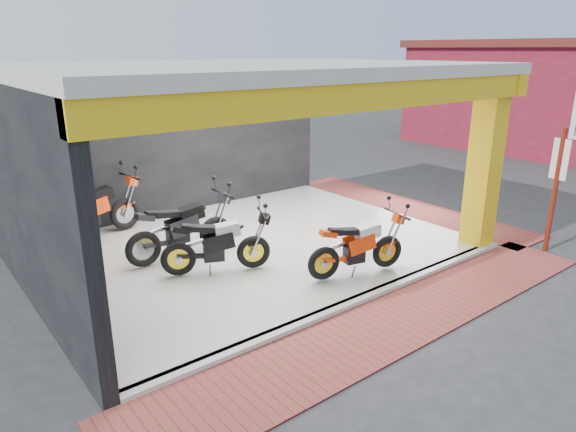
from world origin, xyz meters
The scene contains 16 objects.
ground centered at (0.00, 0.00, 0.00)m, with size 80.00×80.00×0.00m, color #2D2D30.
showroom_floor centered at (0.00, 2.00, 0.05)m, with size 8.00×6.00×0.10m, color white.
showroom_ceiling centered at (0.00, 2.00, 3.60)m, with size 8.40×6.40×0.20m, color beige.
back_wall centered at (0.00, 5.10, 1.75)m, with size 8.20×0.20×3.50m, color black.
left_wall centered at (-4.10, 2.00, 1.75)m, with size 0.20×6.20×3.50m, color black.
corner_column centered at (3.75, -0.75, 1.75)m, with size 0.50×0.50×3.50m, color yellow.
header_beam_front centered at (0.00, -1.00, 3.30)m, with size 8.40×0.30×0.40m, color yellow.
header_beam_right centered at (4.00, 2.00, 3.30)m, with size 0.30×6.40×0.40m, color yellow.
floor_kerb centered at (0.00, -1.02, 0.05)m, with size 8.00×0.20×0.10m, color white.
paver_front centered at (0.00, -1.80, 0.01)m, with size 9.00×1.40×0.03m, color maroon.
paver_right centered at (4.80, 2.00, 0.01)m, with size 1.40×7.00×0.03m, color maroon.
signpost centered at (4.66, -1.79, 1.37)m, with size 0.10×0.35×2.51m.
moto_hero centered at (1.25, -0.50, 0.72)m, with size 2.02×0.75×1.24m, color #F53B0A, non-canonical shape.
moto_row_a centered at (-0.69, 0.98, 0.73)m, with size 2.07×0.77×1.26m, color black, non-canonical shape.
moto_row_b centered at (-0.76, 2.20, 0.79)m, with size 2.27×0.84×1.39m, color black, non-canonical shape.
moto_row_d centered at (-1.70, 4.50, 0.82)m, with size 2.35×0.87×1.44m, color #FF3F0A, non-canonical shape.
Camera 1 is at (-5.56, -6.20, 3.94)m, focal length 32.00 mm.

